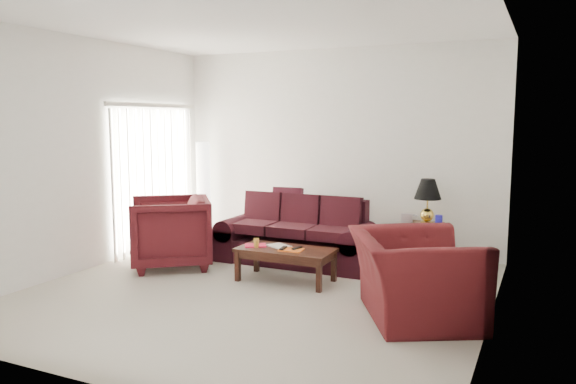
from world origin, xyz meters
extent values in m
plane|color=beige|center=(0.00, 0.00, 0.00)|extent=(5.00, 5.00, 0.00)
cube|color=silver|center=(-2.42, 1.30, 1.08)|extent=(0.10, 2.00, 2.16)
cube|color=black|center=(-0.59, 2.10, 0.71)|extent=(0.47, 0.27, 0.47)
cube|color=silver|center=(1.24, 2.00, 0.61)|extent=(0.15, 0.07, 0.15)
cylinder|color=#221CB9|center=(1.66, 2.03, 0.62)|extent=(0.10, 0.10, 0.15)
cube|color=#BABABF|center=(1.24, 2.33, 0.61)|extent=(0.12, 0.15, 0.05)
imported|color=#3D0E12|center=(-1.56, 0.50, 0.47)|extent=(1.43, 1.42, 0.94)
imported|color=#471013|center=(1.81, -0.09, 0.42)|extent=(1.60, 1.66, 0.84)
cube|color=red|center=(-0.28, 0.49, 0.41)|extent=(0.32, 0.30, 0.01)
cube|color=white|center=(0.00, 0.59, 0.41)|extent=(0.33, 0.30, 0.02)
cube|color=orange|center=(0.22, 0.46, 0.41)|extent=(0.29, 0.22, 0.02)
cube|color=black|center=(0.13, 0.43, 0.43)|extent=(0.07, 0.17, 0.02)
cube|color=black|center=(0.28, 0.50, 0.43)|extent=(0.08, 0.16, 0.02)
cylinder|color=gold|center=(-0.23, 0.43, 0.46)|extent=(0.07, 0.07, 0.11)
camera|label=1|loc=(2.94, -5.47, 1.95)|focal=35.00mm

